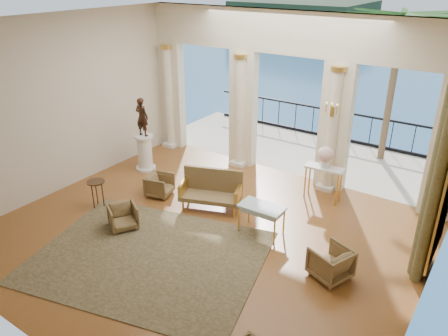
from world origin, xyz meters
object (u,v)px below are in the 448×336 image
Objects in this scene: armchair_c at (331,261)px; game_table at (262,209)px; settee at (212,190)px; pedestal at (145,153)px; statue at (142,117)px; console_table at (324,173)px; armchair_d at (159,184)px; side_table at (96,185)px; armchair_a at (123,216)px.

game_table is (-1.87, 0.59, 0.26)m from armchair_c.
settee is at bearing -82.28° from armchair_c.
statue is (0.00, 0.00, 1.11)m from pedestal.
console_table is at bearing -132.11° from armchair_c.
armchair_d is at bearing -75.08° from armchair_c.
armchair_c is 4.99m from armchair_d.
console_table is (5.03, 1.23, 0.24)m from pedestal.
side_table reaches higher than game_table.
pedestal is 1.08× the size of console_table.
console_table is at bearing 76.42° from game_table.
armchair_d is at bearing 178.22° from game_table.
pedestal is 1.11m from statue.
armchair_a is 3.20m from pedestal.
side_table is (-5.81, -0.69, 0.26)m from armchair_c.
armchair_c is at bearing 6.80° from side_table.
statue is at bearing 65.21° from armchair_a.
settee is at bearing -13.78° from pedestal.
console_table reaches higher than side_table.
console_table is (0.50, 2.25, 0.14)m from game_table.
pedestal is at bearing 180.00° from statue.
game_table is at bearing 18.02° from side_table.
settee is at bearing 33.96° from side_table.
statue is (-6.39, 1.61, 1.27)m from armchair_c.
side_table is (-0.86, -1.32, 0.29)m from armchair_d.
armchair_c is at bearing -35.35° from settee.
side_table is at bearing -61.02° from armchair_c.
pedestal is at bearing 166.28° from game_table.
armchair_a is 1.69m from armchair_d.
pedestal is (-1.82, 2.63, 0.20)m from armchair_a.
statue reaches higher than side_table.
settee is 1.65× the size of console_table.
statue is (-1.44, 0.98, 1.30)m from armchair_d.
pedestal is (-6.39, 1.61, 0.16)m from armchair_c.
settee is 2.87m from console_table.
console_table is at bearing -171.29° from statue.
armchair_a is 0.88× the size of side_table.
settee is at bearing 0.18° from armchair_a.
console_table is (3.21, 3.86, 0.44)m from armchair_a.
statue is at bearing 0.00° from pedestal.
console_table is (-1.37, 2.84, 0.40)m from armchair_c.
settee is (-3.46, 0.89, 0.14)m from armchair_c.
statue reaches higher than armchair_d.
armchair_d is at bearing -153.03° from console_table.
pedestal is 0.96× the size of statue.
side_table reaches higher than armchair_d.
side_table reaches higher than armchair_c.
game_table is 4.75m from statue.
armchair_d is at bearing 168.99° from settee.
armchair_d is 0.57× the size of statue.
armchair_a is 0.56× the size of statue.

